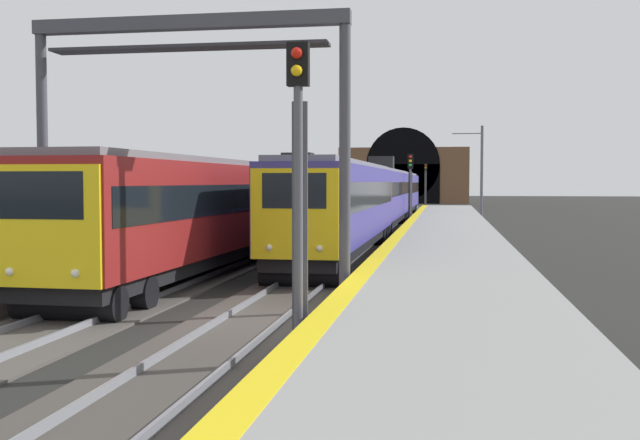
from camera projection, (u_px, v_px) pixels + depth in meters
ground_plane at (255, 323)px, 17.55m from camera, size 320.00×320.00×0.00m
platform_right at (446, 306)px, 16.79m from camera, size 112.00×4.58×1.03m
platform_right_edge_strip at (355, 281)px, 17.10m from camera, size 112.00×0.50×0.01m
track_main_line at (255, 321)px, 17.54m from camera, size 160.00×3.14×0.21m
track_adjacent_line at (86, 316)px, 18.24m from camera, size 160.00×3.09×0.21m
train_main_approaching at (381, 196)px, 51.01m from camera, size 58.81×2.90×5.00m
train_adjacent_platform at (258, 203)px, 34.73m from camera, size 37.19×3.25×4.97m
railway_signal_near at (299, 181)px, 13.17m from camera, size 0.39×0.38×5.70m
railway_signal_mid at (410, 183)px, 53.52m from camera, size 0.39×0.38×5.26m
railway_signal_far at (426, 182)px, 91.98m from camera, size 0.39×0.38×5.49m
overhead_signal_gantry at (188, 91)px, 19.09m from camera, size 0.70×8.31×7.48m
tunnel_portal at (403, 175)px, 114.32m from camera, size 2.95×19.60×11.40m
catenary_mast_near at (481, 173)px, 59.12m from camera, size 0.22×2.44×7.67m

